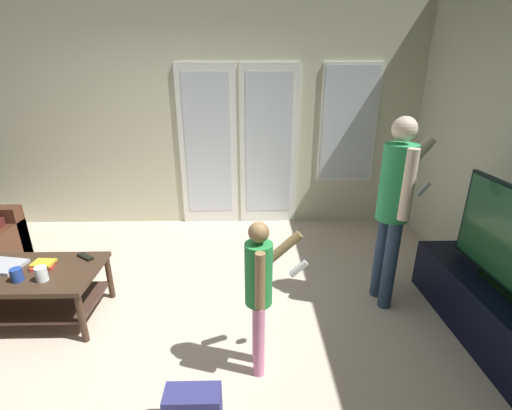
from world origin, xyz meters
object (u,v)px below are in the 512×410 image
at_px(coffee_table, 34,284).
at_px(book_stack, 43,265).
at_px(cup_near_edge, 17,275).
at_px(person_child, 260,286).
at_px(laptop_closed, 0,266).
at_px(tv_stand, 492,313).
at_px(tv_remote_black, 85,257).
at_px(flat_screen_tv, 512,241).
at_px(cup_by_laptop, 41,274).
at_px(person_adult, 395,199).

relative_size(coffee_table, book_stack, 5.68).
bearing_deg(cup_near_edge, person_child, -13.04).
relative_size(person_child, laptop_closed, 3.15).
height_order(coffee_table, tv_stand, coffee_table).
xyz_separation_m(person_child, tv_remote_black, (-1.47, 0.77, -0.20)).
distance_m(flat_screen_tv, book_stack, 3.55).
xyz_separation_m(person_child, cup_by_laptop, (-1.64, 0.42, -0.15)).
distance_m(tv_stand, book_stack, 3.55).
bearing_deg(tv_remote_black, coffee_table, -114.48).
relative_size(cup_by_laptop, tv_remote_black, 0.67).
bearing_deg(book_stack, flat_screen_tv, -5.67).
relative_size(flat_screen_tv, cup_near_edge, 10.80).
bearing_deg(tv_remote_black, tv_stand, 26.24).
height_order(tv_remote_black, book_stack, book_stack).
height_order(tv_stand, flat_screen_tv, flat_screen_tv).
bearing_deg(book_stack, cup_near_edge, -114.11).
relative_size(flat_screen_tv, cup_by_laptop, 9.86).
height_order(flat_screen_tv, tv_remote_black, flat_screen_tv).
xyz_separation_m(person_adult, laptop_closed, (-3.21, -0.12, -0.51)).
bearing_deg(person_adult, cup_by_laptop, -173.29).
relative_size(person_adult, person_child, 1.48).
bearing_deg(cup_by_laptop, person_child, -14.51).
relative_size(coffee_table, cup_by_laptop, 9.15).
bearing_deg(tv_stand, person_adult, 143.68).
bearing_deg(cup_by_laptop, laptop_closed, 155.70).
bearing_deg(person_child, tv_remote_black, 152.38).
relative_size(tv_remote_black, book_stack, 0.92).
bearing_deg(book_stack, tv_remote_black, 28.83).
height_order(flat_screen_tv, book_stack, flat_screen_tv).
relative_size(coffee_table, cup_near_edge, 10.03).
xyz_separation_m(coffee_table, cup_near_edge, (-0.01, -0.14, 0.17)).
relative_size(flat_screen_tv, tv_remote_black, 6.62).
bearing_deg(cup_by_laptop, coffee_table, 141.47).
relative_size(person_adult, cup_by_laptop, 14.28).
xyz_separation_m(coffee_table, tv_stand, (3.60, -0.30, -0.11)).
bearing_deg(laptop_closed, person_adult, 12.85).
distance_m(coffee_table, cup_near_edge, 0.22).
height_order(person_child, laptop_closed, person_child).
distance_m(flat_screen_tv, person_adult, 0.83).
bearing_deg(cup_by_laptop, person_adult, 6.71).
height_order(flat_screen_tv, laptop_closed, flat_screen_tv).
xyz_separation_m(coffee_table, flat_screen_tv, (3.59, -0.29, 0.49)).
bearing_deg(person_adult, book_stack, -177.38).
distance_m(coffee_table, cup_by_laptop, 0.29).
distance_m(cup_near_edge, tv_remote_black, 0.50).
bearing_deg(person_adult, tv_remote_black, 179.61).
bearing_deg(tv_stand, person_child, -171.50).
bearing_deg(flat_screen_tv, cup_near_edge, 177.58).
xyz_separation_m(laptop_closed, cup_near_edge, (0.27, -0.21, 0.04)).
bearing_deg(book_stack, laptop_closed, 178.59).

